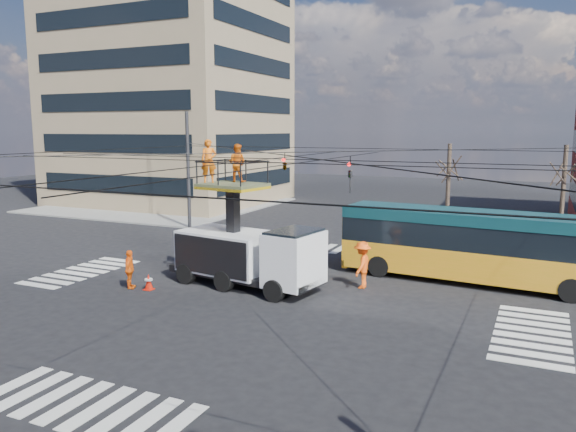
% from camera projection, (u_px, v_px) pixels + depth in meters
% --- Properties ---
extents(ground, '(120.00, 120.00, 0.00)m').
position_uv_depth(ground, '(267.00, 297.00, 22.97)').
color(ground, black).
rests_on(ground, ground).
extents(sidewalk_nw, '(18.00, 18.00, 0.12)m').
position_uv_depth(sidewalk_nw, '(164.00, 205.00, 50.48)').
color(sidewalk_nw, slate).
rests_on(sidewalk_nw, ground).
extents(crosswalks, '(22.40, 22.40, 0.02)m').
position_uv_depth(crosswalks, '(267.00, 297.00, 22.97)').
color(crosswalks, silver).
rests_on(crosswalks, ground).
extents(building_tower, '(18.06, 16.06, 30.00)m').
position_uv_depth(building_tower, '(169.00, 39.00, 51.26)').
color(building_tower, '#897857').
rests_on(building_tower, ground).
extents(overhead_network, '(24.24, 24.24, 8.00)m').
position_uv_depth(overhead_network, '(269.00, 192.00, 22.71)').
color(overhead_network, '#2D2D30').
rests_on(overhead_network, ground).
extents(tree_a, '(2.00, 2.00, 6.00)m').
position_uv_depth(tree_a, '(449.00, 168.00, 32.33)').
color(tree_a, '#382B21').
rests_on(tree_a, ground).
extents(tree_b, '(2.00, 2.00, 6.00)m').
position_uv_depth(tree_b, '(565.00, 171.00, 29.86)').
color(tree_b, '#382B21').
rests_on(tree_b, ground).
extents(utility_truck, '(7.27, 3.51, 6.38)m').
position_uv_depth(utility_truck, '(248.00, 240.00, 24.27)').
color(utility_truck, black).
rests_on(utility_truck, ground).
extents(city_bus, '(12.61, 3.66, 3.20)m').
position_uv_depth(city_bus, '(482.00, 245.00, 24.84)').
color(city_bus, orange).
rests_on(city_bus, ground).
extents(traffic_cone, '(0.36, 0.36, 0.69)m').
position_uv_depth(traffic_cone, '(149.00, 282.00, 24.03)').
color(traffic_cone, red).
rests_on(traffic_cone, ground).
extents(worker_ground, '(0.79, 1.07, 1.69)m').
position_uv_depth(worker_ground, '(130.00, 269.00, 24.14)').
color(worker_ground, '#F55F0F').
rests_on(worker_ground, ground).
extents(flagger, '(0.77, 1.33, 2.04)m').
position_uv_depth(flagger, '(362.00, 265.00, 24.20)').
color(flagger, '#FF5310').
rests_on(flagger, ground).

